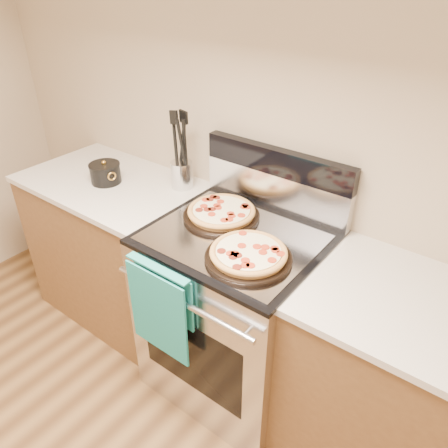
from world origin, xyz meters
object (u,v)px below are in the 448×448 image
Objects in this scene: pepperoni_pizza_back at (221,213)px; saucepan at (106,174)px; range_body at (236,314)px; pepperoni_pizza_front at (248,254)px; utensil_crock at (182,175)px.

pepperoni_pizza_back is 2.18× the size of saucepan.
pepperoni_pizza_front is at bearing -40.66° from range_body.
utensil_crock reaches higher than range_body.
range_body is 5.60× the size of saucepan.
pepperoni_pizza_back is 1.01× the size of pepperoni_pizza_front.
utensil_crock is at bearing 158.66° from pepperoni_pizza_back.
pepperoni_pizza_front is (0.29, -0.19, -0.00)m from pepperoni_pizza_back.
utensil_crock is 0.42m from saucepan.
pepperoni_pizza_front is at bearing -34.27° from pepperoni_pizza_back.
pepperoni_pizza_back is at bearing 4.73° from saucepan.
pepperoni_pizza_front is (0.15, -0.12, 0.50)m from range_body.
pepperoni_pizza_back is at bearing -21.34° from utensil_crock.
pepperoni_pizza_front is at bearing -7.39° from saucepan.
saucepan is at bearing -150.48° from utensil_crock.
utensil_crock is (-0.37, 0.15, 0.03)m from pepperoni_pizza_back.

